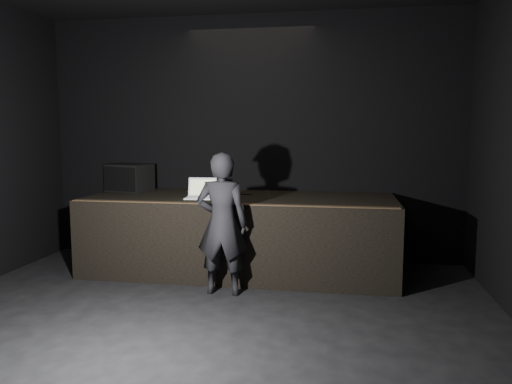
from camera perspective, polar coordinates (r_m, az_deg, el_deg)
The scene contains 11 objects.
ground at distance 4.28m, azimuth -9.52°, elevation -18.77°, with size 7.00×7.00×0.00m, color black.
room_walls at distance 3.86m, azimuth -10.12°, elevation 9.42°, with size 6.10×7.10×3.52m.
stage_riser at distance 6.63m, azimuth -1.78°, elevation -4.82°, with size 4.00×1.50×1.00m, color black.
riser_lip at distance 5.86m, azimuth -3.19°, elevation -1.35°, with size 3.92×0.10×0.01m, color brown.
stage_monitor at distance 7.31m, azimuth -14.29°, elevation 1.58°, with size 0.68×0.57×0.39m.
cable at distance 6.79m, azimuth -4.27°, elevation -0.20°, with size 0.02×0.02×0.90m, color black.
laptop at distance 6.44m, azimuth -6.29°, elevation -0.10°, with size 0.39×0.36×0.25m.
beer_can at distance 6.30m, azimuth -2.76°, elevation -0.17°, with size 0.06×0.06×0.14m.
plastic_cup at distance 6.39m, azimuth 1.39°, elevation -0.29°, with size 0.07×0.07×0.09m, color white.
wii_remote at distance 5.90m, azimuth -2.63°, elevation -1.21°, with size 0.04×0.15×0.03m, color silver.
person at distance 5.66m, azimuth -3.89°, elevation -3.64°, with size 0.59×0.39×1.62m, color black.
Camera 1 is at (1.30, -3.63, 1.85)m, focal length 35.00 mm.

